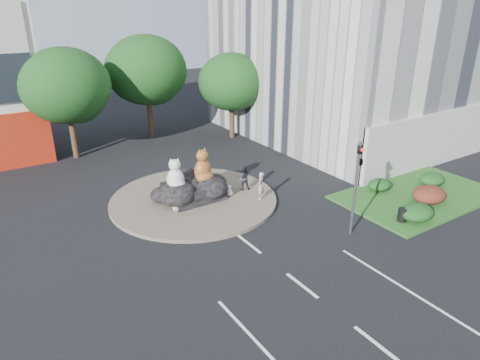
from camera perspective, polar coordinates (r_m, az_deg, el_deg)
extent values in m
plane|color=black|center=(18.91, 8.25, -13.75)|extent=(120.00, 120.00, 0.00)
cylinder|color=brown|center=(26.06, -6.20, -2.58)|extent=(10.00, 10.00, 0.20)
cube|color=#23521B|center=(28.75, 22.65, -1.90)|extent=(10.00, 6.00, 0.12)
cylinder|color=#382314|center=(35.05, -21.36, 5.73)|extent=(0.44, 0.44, 3.74)
ellipsoid|color=#133D16|center=(34.26, -22.23, 11.57)|extent=(6.46, 6.46, 5.49)
sphere|color=#133D16|center=(35.05, -20.92, 10.55)|extent=(4.25, 4.25, 4.25)
sphere|color=#133D16|center=(33.95, -23.14, 10.31)|extent=(3.74, 3.74, 3.74)
cylinder|color=#382314|center=(38.75, -11.92, 8.48)|extent=(0.44, 0.44, 3.96)
ellipsoid|color=#133D16|center=(38.03, -12.40, 14.13)|extent=(6.84, 6.84, 5.81)
sphere|color=#133D16|center=(38.91, -11.44, 13.05)|extent=(4.50, 4.50, 4.50)
sphere|color=#133D16|center=(37.60, -13.16, 13.00)|extent=(3.96, 3.96, 3.96)
cylinder|color=#382314|center=(37.94, -1.08, 8.15)|extent=(0.44, 0.44, 3.30)
ellipsoid|color=#133D16|center=(37.26, -1.12, 12.95)|extent=(5.70, 5.70, 4.84)
sphere|color=#133D16|center=(38.23, -0.48, 12.06)|extent=(3.75, 3.75, 3.75)
sphere|color=#133D16|center=(36.74, -1.81, 11.97)|extent=(3.30, 3.30, 3.30)
ellipsoid|color=#133D16|center=(25.24, 22.51, -3.99)|extent=(2.00, 1.60, 0.90)
ellipsoid|color=#4C1414|center=(27.65, 23.88, -1.80)|extent=(2.20, 1.76, 0.99)
ellipsoid|color=#133D16|center=(30.40, 24.22, 0.11)|extent=(1.80, 1.44, 0.81)
ellipsoid|color=#133D16|center=(28.40, 18.11, -0.60)|extent=(1.60, 1.28, 0.72)
cylinder|color=#595B60|center=(22.05, 15.09, -1.28)|extent=(0.14, 0.14, 5.00)
imported|color=black|center=(21.44, 15.55, 2.88)|extent=(0.21, 0.26, 1.30)
imported|color=black|center=(21.65, 15.85, 2.47)|extent=(0.26, 1.24, 0.50)
sphere|color=red|center=(21.18, 16.03, 3.88)|extent=(0.18, 0.18, 0.18)
cylinder|color=#595B60|center=(31.10, 17.36, 8.33)|extent=(0.18, 0.18, 8.00)
cylinder|color=#595B60|center=(29.67, 16.98, 15.62)|extent=(2.00, 0.12, 0.12)
cube|color=silver|center=(28.93, 15.61, 15.41)|extent=(0.50, 0.22, 0.12)
imported|color=#BF7C88|center=(25.48, 2.75, -0.76)|extent=(0.72, 0.71, 1.68)
imported|color=black|center=(26.70, 0.46, 0.36)|extent=(0.96, 0.86, 1.64)
cylinder|color=black|center=(24.85, 20.84, -4.36)|extent=(0.63, 0.63, 0.74)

